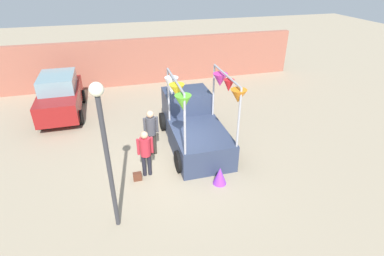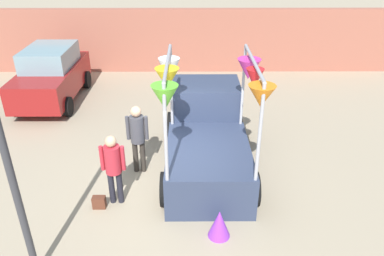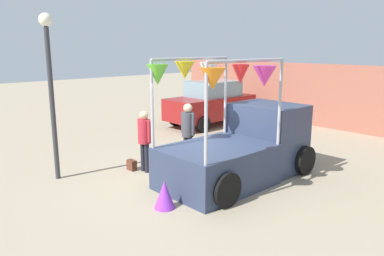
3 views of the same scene
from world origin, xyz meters
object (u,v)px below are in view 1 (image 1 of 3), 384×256
parked_car (60,95)px  folded_kite_bundle_violet (220,176)px  person_customer (145,150)px  person_vendor (151,129)px  handbag (137,176)px  street_lamp (105,141)px  vendor_truck (193,122)px

parked_car → folded_kite_bundle_violet: 8.68m
person_customer → person_vendor: size_ratio=0.94×
person_customer → person_vendor: person_vendor is taller
folded_kite_bundle_violet → person_vendor: bearing=128.6°
parked_car → handbag: (2.83, -5.93, -0.80)m
handbag → folded_kite_bundle_violet: size_ratio=0.47×
street_lamp → parked_car: bearing=105.3°
street_lamp → person_customer: bearing=61.3°
person_vendor → handbag: size_ratio=6.33×
vendor_truck → person_customer: vendor_truck is taller
person_vendor → handbag: (-0.72, -1.42, -0.94)m
parked_car → person_customer: parked_car is taller
parked_car → person_vendor: parked_car is taller
vendor_truck → folded_kite_bundle_violet: bearing=-86.8°
vendor_truck → parked_car: vendor_truck is taller
person_customer → street_lamp: (-1.08, -1.96, 1.65)m
parked_car → folded_kite_bundle_violet: (5.37, -6.79, -0.64)m
street_lamp → vendor_truck: bearing=49.2°
handbag → street_lamp: street_lamp is taller
vendor_truck → handbag: (-2.39, -1.85, -0.73)m
folded_kite_bundle_violet → handbag: bearing=161.2°
parked_car → folded_kite_bundle_violet: size_ratio=6.67×
person_customer → vendor_truck: bearing=38.9°
handbag → street_lamp: size_ratio=0.07×
street_lamp → folded_kite_bundle_violet: (3.27, 0.90, -2.35)m
folded_kite_bundle_violet → vendor_truck: bearing=93.2°
person_customer → parked_car: bearing=119.0°
person_vendor → street_lamp: 3.83m
parked_car → street_lamp: bearing=-74.7°
vendor_truck → handbag: 3.11m
vendor_truck → folded_kite_bundle_violet: 2.77m
vendor_truck → handbag: vendor_truck is taller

